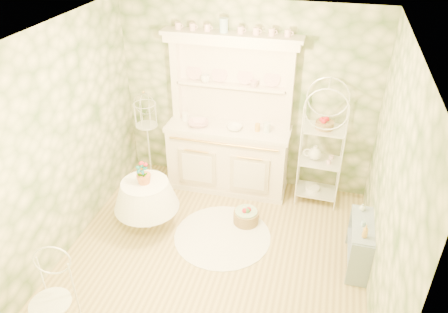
% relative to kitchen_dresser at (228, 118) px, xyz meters
% --- Properties ---
extents(floor, '(3.60, 3.60, 0.00)m').
position_rel_kitchen_dresser_xyz_m(floor, '(0.20, -1.52, -1.15)').
color(floor, tan).
rests_on(floor, ground).
extents(ceiling, '(3.60, 3.60, 0.00)m').
position_rel_kitchen_dresser_xyz_m(ceiling, '(0.20, -1.52, 1.56)').
color(ceiling, white).
rests_on(ceiling, floor).
extents(wall_left, '(3.60, 3.60, 0.00)m').
position_rel_kitchen_dresser_xyz_m(wall_left, '(-1.60, -1.52, 0.21)').
color(wall_left, beige).
rests_on(wall_left, floor).
extents(wall_right, '(3.60, 3.60, 0.00)m').
position_rel_kitchen_dresser_xyz_m(wall_right, '(2.00, -1.52, 0.21)').
color(wall_right, beige).
rests_on(wall_right, floor).
extents(wall_back, '(3.60, 3.60, 0.00)m').
position_rel_kitchen_dresser_xyz_m(wall_back, '(0.20, 0.28, 0.21)').
color(wall_back, beige).
rests_on(wall_back, floor).
extents(wall_front, '(3.60, 3.60, 0.00)m').
position_rel_kitchen_dresser_xyz_m(wall_front, '(0.20, -3.32, 0.21)').
color(wall_front, beige).
rests_on(wall_front, floor).
extents(kitchen_dresser, '(1.87, 0.61, 2.29)m').
position_rel_kitchen_dresser_xyz_m(kitchen_dresser, '(0.00, 0.00, 0.00)').
color(kitchen_dresser, white).
rests_on(kitchen_dresser, floor).
extents(bakers_rack, '(0.57, 0.42, 1.76)m').
position_rel_kitchen_dresser_xyz_m(bakers_rack, '(1.31, -0.01, -0.26)').
color(bakers_rack, white).
rests_on(bakers_rack, floor).
extents(side_shelf, '(0.25, 0.66, 0.56)m').
position_rel_kitchen_dresser_xyz_m(side_shelf, '(1.88, -1.21, -0.87)').
color(side_shelf, '#8799AB').
rests_on(side_shelf, floor).
extents(round_table, '(0.68, 0.68, 0.73)m').
position_rel_kitchen_dresser_xyz_m(round_table, '(-0.79, -1.18, -0.78)').
color(round_table, white).
rests_on(round_table, floor).
extents(cafe_chair, '(0.56, 0.56, 0.98)m').
position_rel_kitchen_dresser_xyz_m(cafe_chair, '(-1.03, -2.95, -0.66)').
color(cafe_chair, white).
rests_on(cafe_chair, floor).
extents(birdcage_stand, '(0.37, 0.37, 1.47)m').
position_rel_kitchen_dresser_xyz_m(birdcage_stand, '(-1.22, -0.05, -0.41)').
color(birdcage_stand, white).
rests_on(birdcage_stand, floor).
extents(floor_basket, '(0.33, 0.33, 0.19)m').
position_rel_kitchen_dresser_xyz_m(floor_basket, '(0.44, -0.78, -1.05)').
color(floor_basket, '#95784B').
rests_on(floor_basket, floor).
extents(lace_rug, '(1.59, 1.59, 0.01)m').
position_rel_kitchen_dresser_xyz_m(lace_rug, '(0.21, -1.13, -1.14)').
color(lace_rug, white).
rests_on(lace_rug, floor).
extents(bowl_floral, '(0.35, 0.35, 0.07)m').
position_rel_kitchen_dresser_xyz_m(bowl_floral, '(-0.41, -0.07, -0.13)').
color(bowl_floral, white).
rests_on(bowl_floral, kitchen_dresser).
extents(bowl_white, '(0.28, 0.28, 0.07)m').
position_rel_kitchen_dresser_xyz_m(bowl_white, '(0.10, -0.06, -0.13)').
color(bowl_white, white).
rests_on(bowl_white, kitchen_dresser).
extents(cup_left, '(0.14, 0.14, 0.11)m').
position_rel_kitchen_dresser_xyz_m(cup_left, '(-0.36, 0.16, 0.47)').
color(cup_left, white).
rests_on(cup_left, kitchen_dresser).
extents(cup_right, '(0.13, 0.13, 0.10)m').
position_rel_kitchen_dresser_xyz_m(cup_right, '(0.32, 0.14, 0.47)').
color(cup_right, white).
rests_on(cup_right, kitchen_dresser).
extents(potted_geranium, '(0.17, 0.13, 0.29)m').
position_rel_kitchen_dresser_xyz_m(potted_geranium, '(-0.79, -1.22, -0.30)').
color(potted_geranium, '#3F7238').
rests_on(potted_geranium, round_table).
extents(bottle_amber, '(0.07, 0.07, 0.16)m').
position_rel_kitchen_dresser_xyz_m(bottle_amber, '(1.88, -1.43, -0.46)').
color(bottle_amber, gold).
rests_on(bottle_amber, side_shelf).
extents(bottle_blue, '(0.05, 0.05, 0.09)m').
position_rel_kitchen_dresser_xyz_m(bottle_blue, '(1.87, -1.23, -0.49)').
color(bottle_blue, '#9AC1CE').
rests_on(bottle_blue, side_shelf).
extents(bottle_glass, '(0.07, 0.07, 0.09)m').
position_rel_kitchen_dresser_xyz_m(bottle_glass, '(1.86, -0.95, -0.50)').
color(bottle_glass, silver).
rests_on(bottle_glass, side_shelf).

